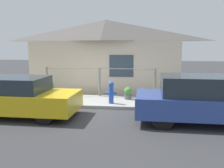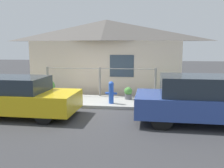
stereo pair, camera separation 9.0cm
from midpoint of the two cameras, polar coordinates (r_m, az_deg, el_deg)
ground_plane at (r=9.33m, az=-4.55°, el=-5.66°), size 60.00×60.00×0.00m
sidewalk at (r=10.25m, az=-3.36°, el=-3.97°), size 24.00×1.98×0.12m
house at (r=12.49m, az=-1.18°, el=11.25°), size 7.53×2.23×3.58m
fence at (r=10.93m, az=-2.54°, el=0.83°), size 4.90×0.10×1.26m
car_left at (r=8.83m, az=-20.74°, el=-2.69°), size 3.99×1.77×1.30m
car_right at (r=7.94m, az=20.26°, el=-3.40°), size 4.08×1.87×1.44m
fire_hydrant at (r=9.54m, az=0.08°, el=-1.83°), size 0.45×0.20×0.85m
potted_plant_near_hydrant at (r=10.36m, az=3.97°, el=-2.04°), size 0.33×0.33×0.50m
potted_plant_by_fence at (r=11.35m, az=-14.10°, el=-0.58°), size 0.58×0.58×0.71m
potted_plant_corner at (r=10.68m, az=14.03°, el=-1.04°), size 0.60×0.60×0.74m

